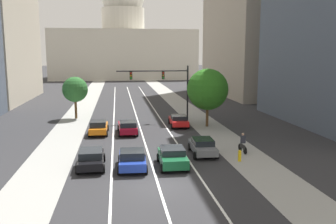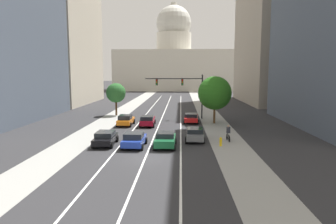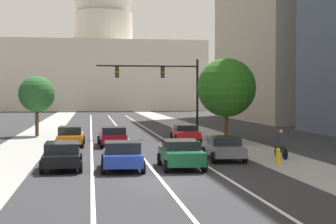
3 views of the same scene
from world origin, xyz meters
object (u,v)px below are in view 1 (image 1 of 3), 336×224
at_px(car_red, 179,120).
at_px(street_tree_mid_left, 75,90).
at_px(car_black, 91,158).
at_px(car_orange, 99,127).
at_px(capitol_building, 124,45).
at_px(fire_hydrant, 240,156).
at_px(car_blue, 132,159).
at_px(street_tree_far_right, 208,89).
at_px(car_crimson, 128,127).
at_px(traffic_signal_mast, 165,82).
at_px(car_green, 172,157).
at_px(car_gray, 203,146).
at_px(cyclist, 243,143).

distance_m(car_red, street_tree_mid_left, 14.51).
distance_m(car_black, car_orange, 11.39).
relative_size(capitol_building, fire_hydrant, 51.28).
height_order(car_black, car_orange, car_orange).
height_order(car_blue, car_black, car_blue).
xyz_separation_m(car_red, car_orange, (-9.03, -2.89, 0.05)).
bearing_deg(car_orange, car_blue, -165.18).
bearing_deg(fire_hydrant, street_tree_far_right, 86.49).
xyz_separation_m(car_crimson, car_orange, (-3.02, 0.27, 0.00)).
xyz_separation_m(car_crimson, traffic_signal_mast, (4.99, 7.10, 4.16)).
xyz_separation_m(car_crimson, fire_hydrant, (8.44, -11.16, -0.30)).
bearing_deg(street_tree_mid_left, fire_hydrant, -55.06).
xyz_separation_m(car_blue, car_green, (3.01, 0.15, 0.02)).
relative_size(car_red, car_crimson, 0.99).
distance_m(car_crimson, fire_hydrant, 13.99).
relative_size(car_red, car_black, 1.09).
bearing_deg(fire_hydrant, car_green, -174.40).
bearing_deg(car_gray, capitol_building, 4.74).
relative_size(car_blue, car_green, 1.00).
xyz_separation_m(car_green, street_tree_far_right, (6.28, 14.33, 3.56)).
xyz_separation_m(car_green, car_black, (-6.02, 0.57, -0.03)).
height_order(car_black, street_tree_far_right, street_tree_far_right).
relative_size(capitol_building, car_gray, 11.05).
bearing_deg(car_orange, capitol_building, -2.09).
bearing_deg(street_tree_mid_left, car_red, -29.08).
height_order(capitol_building, car_blue, capitol_building).
distance_m(car_green, car_crimson, 12.08).
xyz_separation_m(car_black, car_orange, (-0.00, 11.39, 0.03)).
distance_m(capitol_building, traffic_signal_mast, 81.08).
bearing_deg(car_blue, car_green, -85.47).
height_order(car_red, car_orange, car_orange).
height_order(car_black, street_tree_mid_left, street_tree_mid_left).
bearing_deg(fire_hydrant, car_red, 99.61).
height_order(car_gray, traffic_signal_mast, traffic_signal_mast).
height_order(car_blue, car_orange, car_orange).
xyz_separation_m(fire_hydrant, street_tree_far_right, (0.85, 13.80, 3.86)).
height_order(car_orange, street_tree_far_right, street_tree_far_right).
bearing_deg(car_red, traffic_signal_mast, 16.89).
relative_size(car_blue, fire_hydrant, 4.47).
height_order(capitol_building, traffic_signal_mast, capitol_building).
relative_size(car_black, cyclist, 2.46).
distance_m(capitol_building, car_crimson, 88.50).
bearing_deg(car_orange, car_crimson, -94.21).
bearing_deg(street_tree_far_right, traffic_signal_mast, 133.85).
height_order(car_red, fire_hydrant, car_red).
xyz_separation_m(car_blue, fire_hydrant, (8.44, 0.68, -0.28)).
bearing_deg(traffic_signal_mast, fire_hydrant, -79.32).
bearing_deg(street_tree_far_right, street_tree_mid_left, 154.69).
height_order(car_green, traffic_signal_mast, traffic_signal_mast).
bearing_deg(car_green, car_orange, 27.75).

